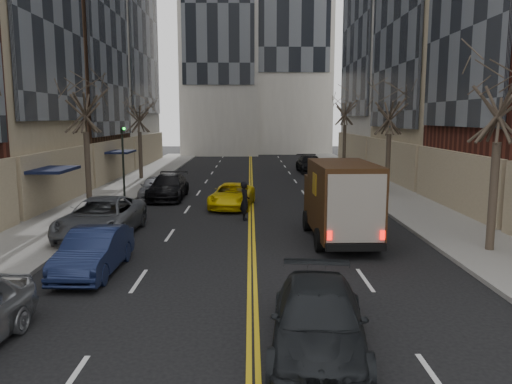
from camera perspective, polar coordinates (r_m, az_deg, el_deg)
sidewalk_left at (r=35.33m, az=-15.33°, el=0.24°), size 4.00×66.00×0.15m
sidewalk_right at (r=35.36m, az=14.17°, el=0.30°), size 4.00×66.00×0.15m
tree_lf_mid at (r=28.26m, az=-19.09°, el=11.35°), size 3.20×3.20×8.91m
tree_lf_far at (r=40.79m, az=-13.25°, el=9.78°), size 3.20×3.20×8.12m
tree_rt_near at (r=19.96m, az=26.28°, el=11.89°), size 3.20×3.20×8.71m
tree_rt_mid at (r=33.06m, az=15.11°, el=10.30°), size 3.20×3.20×8.32m
tree_rt_far at (r=47.69m, az=10.20°, el=10.52°), size 3.20×3.20×9.11m
traffic_signal at (r=29.82m, az=-14.96°, el=4.08°), size 0.29×0.26×4.70m
ups_truck at (r=20.34m, az=9.62°, el=-1.07°), size 2.52×5.97×3.25m
observer_sedan at (r=11.03m, az=7.12°, el=-14.37°), size 2.52×5.08×1.42m
taxi at (r=27.86m, az=-2.76°, el=-0.41°), size 2.71×4.96×1.32m
pedestrian at (r=24.28m, az=-1.28°, el=-1.03°), size 0.57×0.77×1.91m
parked_lf_b at (r=16.97m, az=-18.05°, el=-6.46°), size 1.62×4.40×1.44m
parked_lf_c at (r=21.89m, az=-17.25°, el=-2.84°), size 2.83×5.93×1.63m
parked_lf_d at (r=31.13m, az=-10.00°, el=0.59°), size 2.12×5.20×1.51m
parked_lf_e at (r=31.75m, az=-11.46°, el=0.58°), size 1.63×4.01×1.36m
parked_rt_a at (r=30.81m, az=8.96°, el=0.60°), size 2.32×4.97×1.58m
parked_rt_b at (r=40.83m, az=8.29°, el=2.40°), size 2.29×4.92×1.36m
parked_rt_c at (r=45.72m, az=6.21°, el=3.21°), size 2.39×5.44×1.55m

